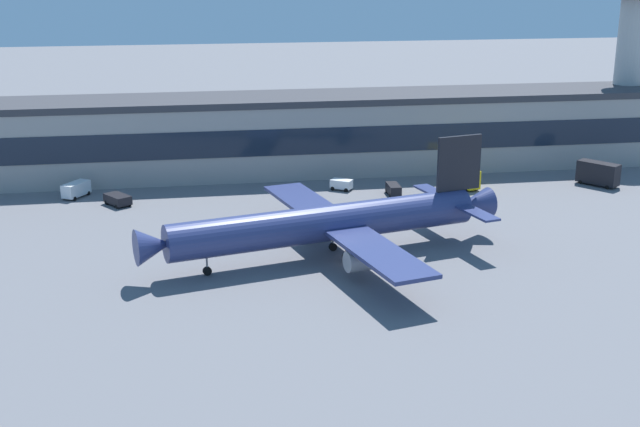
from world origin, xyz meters
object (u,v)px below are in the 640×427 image
(crew_van, at_px, (76,189))
(follow_me_car, at_px, (394,189))
(airliner, at_px, (331,223))
(catering_truck, at_px, (599,173))
(control_tower, at_px, (632,41))
(stair_truck, at_px, (465,177))
(baggage_tug, at_px, (341,184))
(pushback_tractor, at_px, (118,199))

(crew_van, bearing_deg, follow_me_car, -7.82)
(airliner, distance_m, catering_truck, 60.23)
(control_tower, distance_m, catering_truck, 34.00)
(follow_me_car, distance_m, catering_truck, 37.25)
(stair_truck, bearing_deg, crew_van, 175.68)
(stair_truck, relative_size, baggage_tug, 1.57)
(control_tower, xyz_separation_m, crew_van, (-106.18, -14.75, -21.43))
(stair_truck, bearing_deg, pushback_tractor, -179.12)
(airliner, distance_m, pushback_tractor, 42.25)
(follow_me_car, distance_m, stair_truck, 13.61)
(stair_truck, xyz_separation_m, crew_van, (-66.36, 5.01, -0.52))
(airliner, relative_size, stair_truck, 7.80)
(pushback_tractor, xyz_separation_m, baggage_tug, (37.51, 3.27, 0.04))
(follow_me_car, distance_m, crew_van, 53.47)
(airliner, distance_m, follow_me_car, 32.59)
(baggage_tug, bearing_deg, control_tower, 15.82)
(follow_me_car, bearing_deg, pushback_tractor, 178.29)
(pushback_tractor, bearing_deg, crew_van, 140.95)
(follow_me_car, bearing_deg, crew_van, 172.18)
(baggage_tug, bearing_deg, stair_truck, -6.26)
(stair_truck, height_order, baggage_tug, stair_truck)
(airliner, height_order, stair_truck, airliner)
(catering_truck, bearing_deg, airliner, -151.78)
(crew_van, distance_m, catering_truck, 90.48)
(pushback_tractor, xyz_separation_m, catering_truck, (82.91, -1.17, 1.24))
(airliner, distance_m, stair_truck, 42.33)
(control_tower, bearing_deg, follow_me_car, -157.51)
(airliner, height_order, catering_truck, airliner)
(crew_van, xyz_separation_m, catering_truck, (90.20, -7.09, 0.83))
(airliner, height_order, control_tower, control_tower)
(control_tower, bearing_deg, stair_truck, -153.61)
(airliner, xyz_separation_m, crew_van, (-37.17, 35.54, -3.37))
(pushback_tractor, height_order, baggage_tug, baggage_tug)
(control_tower, distance_m, baggage_tug, 67.41)
(crew_van, relative_size, catering_truck, 0.76)
(follow_me_car, bearing_deg, airliner, -119.20)
(baggage_tug, height_order, crew_van, crew_van)
(airliner, bearing_deg, baggage_tug, 76.95)
(crew_van, height_order, catering_truck, catering_truck)
(airliner, relative_size, crew_van, 9.02)
(baggage_tug, relative_size, catering_truck, 0.56)
(pushback_tractor, bearing_deg, baggage_tug, 4.99)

